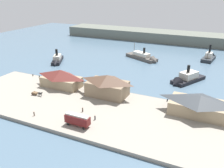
# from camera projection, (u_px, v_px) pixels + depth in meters

# --- Properties ---
(ground_plane) EXTENTS (320.00, 320.00, 0.00)m
(ground_plane) POSITION_uv_depth(u_px,v_px,m) (112.00, 88.00, 107.04)
(ground_plane) COLOR slate
(quay_promenade) EXTENTS (110.00, 36.00, 1.20)m
(quay_promenade) POSITION_uv_depth(u_px,v_px,m) (87.00, 108.00, 88.35)
(quay_promenade) COLOR gray
(quay_promenade) RESTS_ON ground
(seawall_edge) EXTENTS (110.00, 0.80, 1.00)m
(seawall_edge) POSITION_uv_depth(u_px,v_px,m) (109.00, 90.00, 103.83)
(seawall_edge) COLOR slate
(seawall_edge) RESTS_ON ground
(ferry_shed_central_terminal) EXTENTS (17.71, 9.04, 7.68)m
(ferry_shed_central_terminal) POSITION_uv_depth(u_px,v_px,m) (61.00, 78.00, 104.55)
(ferry_shed_central_terminal) COLOR #998466
(ferry_shed_central_terminal) RESTS_ON quay_promenade
(ferry_shed_customs_shed) EXTENTS (16.28, 10.13, 8.75)m
(ferry_shed_customs_shed) POSITION_uv_depth(u_px,v_px,m) (107.00, 85.00, 95.56)
(ferry_shed_customs_shed) COLOR #847056
(ferry_shed_customs_shed) RESTS_ON quay_promenade
(ferry_shed_west_terminal) EXTENTS (20.23, 11.20, 7.00)m
(ferry_shed_west_terminal) POSITION_uv_depth(u_px,v_px,m) (200.00, 105.00, 81.64)
(ferry_shed_west_terminal) COLOR #998466
(ferry_shed_west_terminal) RESTS_ON quay_promenade
(street_tram) EXTENTS (8.29, 2.69, 4.01)m
(street_tram) POSITION_uv_depth(u_px,v_px,m) (77.00, 119.00, 75.03)
(street_tram) COLOR maroon
(street_tram) RESTS_ON quay_promenade
(horse_cart) EXTENTS (5.38, 1.59, 1.87)m
(horse_cart) POSITION_uv_depth(u_px,v_px,m) (37.00, 93.00, 96.94)
(horse_cart) COLOR brown
(horse_cart) RESTS_ON quay_promenade
(pedestrian_standing_center) EXTENTS (0.40, 0.40, 1.64)m
(pedestrian_standing_center) POSITION_uv_depth(u_px,v_px,m) (34.00, 114.00, 81.50)
(pedestrian_standing_center) COLOR #4C3D33
(pedestrian_standing_center) RESTS_ON quay_promenade
(pedestrian_walking_east) EXTENTS (0.44, 0.44, 1.76)m
(pedestrian_walking_east) POSITION_uv_depth(u_px,v_px,m) (83.00, 110.00, 84.12)
(pedestrian_walking_east) COLOR #4C3D33
(pedestrian_walking_east) RESTS_ON quay_promenade
(pedestrian_walking_west) EXTENTS (0.42, 0.42, 1.69)m
(pedestrian_walking_west) POSITION_uv_depth(u_px,v_px,m) (95.00, 118.00, 79.05)
(pedestrian_walking_west) COLOR #232328
(pedestrian_walking_west) RESTS_ON quay_promenade
(mooring_post_west) EXTENTS (0.44, 0.44, 0.90)m
(mooring_post_west) POSITION_uv_depth(u_px,v_px,m) (167.00, 100.00, 92.05)
(mooring_post_west) COLOR black
(mooring_post_west) RESTS_ON quay_promenade
(mooring_post_center_west) EXTENTS (0.44, 0.44, 0.90)m
(mooring_post_center_west) POSITION_uv_depth(u_px,v_px,m) (39.00, 76.00, 116.58)
(mooring_post_center_west) COLOR black
(mooring_post_center_west) RESTS_ON quay_promenade
(mooring_post_center_east) EXTENTS (0.44, 0.44, 0.90)m
(mooring_post_center_east) POSITION_uv_depth(u_px,v_px,m) (33.00, 75.00, 118.16)
(mooring_post_center_east) COLOR black
(mooring_post_center_east) RESTS_ON quay_promenade
(ferry_moored_west) EXTENTS (15.15, 20.90, 10.44)m
(ferry_moored_west) POSITION_uv_depth(u_px,v_px,m) (185.00, 79.00, 113.08)
(ferry_moored_west) COLOR black
(ferry_moored_west) RESTS_ON ground
(ferry_near_quay) EXTENTS (8.00, 16.15, 11.67)m
(ferry_near_quay) POSITION_uv_depth(u_px,v_px,m) (209.00, 57.00, 148.60)
(ferry_near_quay) COLOR #23282D
(ferry_near_quay) RESTS_ON ground
(ferry_outer_harbor) EXTENTS (24.51, 16.31, 10.79)m
(ferry_outer_harbor) POSITION_uv_depth(u_px,v_px,m) (145.00, 58.00, 148.26)
(ferry_outer_harbor) COLOR #514C47
(ferry_outer_harbor) RESTS_ON ground
(ferry_approaching_east) EXTENTS (12.16, 17.72, 9.26)m
(ferry_approaching_east) POSITION_uv_depth(u_px,v_px,m) (57.00, 60.00, 142.68)
(ferry_approaching_east) COLOR black
(ferry_approaching_east) RESTS_ON ground
(far_headland) EXTENTS (180.00, 24.00, 8.00)m
(far_headland) POSITION_uv_depth(u_px,v_px,m) (168.00, 37.00, 197.82)
(far_headland) COLOR #60665B
(far_headland) RESTS_ON ground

